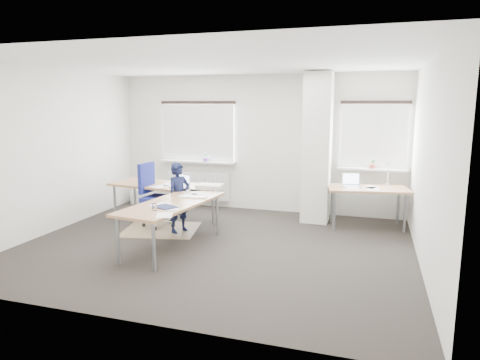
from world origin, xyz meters
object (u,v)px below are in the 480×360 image
(desk_side, at_px, (368,190))
(person, at_px, (179,198))
(task_chair, at_px, (157,209))
(desk_main, at_px, (170,195))

(desk_side, height_order, person, person)
(desk_side, relative_size, task_chair, 1.30)
(task_chair, bearing_deg, desk_main, -34.72)
(task_chair, distance_m, person, 0.66)
(desk_main, height_order, person, person)
(desk_main, xyz_separation_m, desk_side, (3.20, 1.46, -0.01))
(desk_main, height_order, desk_side, desk_side)
(person, bearing_deg, task_chair, 94.75)
(task_chair, bearing_deg, desk_side, 21.81)
(desk_side, xyz_separation_m, task_chair, (-3.66, -1.07, -0.36))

